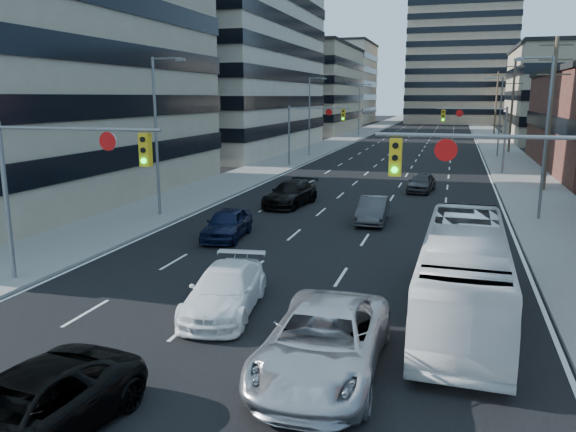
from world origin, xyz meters
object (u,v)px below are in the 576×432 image
at_px(black_pickup, 22,413).
at_px(sedan_blue, 227,224).
at_px(transit_bus, 464,272).
at_px(white_van, 225,290).
at_px(silver_suv, 324,342).

xyz_separation_m(black_pickup, sedan_blue, (-2.62, 16.85, 0.00)).
bearing_deg(sedan_blue, transit_bus, -39.00).
distance_m(black_pickup, transit_bus, 12.77).
height_order(white_van, transit_bus, transit_bus).
distance_m(black_pickup, sedan_blue, 17.05).
bearing_deg(transit_bus, white_van, -165.73).
xyz_separation_m(silver_suv, sedan_blue, (-7.66, 12.16, -0.11)).
xyz_separation_m(black_pickup, silver_suv, (5.04, 4.69, 0.11)).
bearing_deg(transit_bus, silver_suv, -123.54).
bearing_deg(transit_bus, sedan_blue, 147.76).
height_order(white_van, sedan_blue, sedan_blue).
xyz_separation_m(white_van, sedan_blue, (-3.66, 9.00, 0.01)).
xyz_separation_m(white_van, transit_bus, (7.37, 1.71, 0.74)).
bearing_deg(silver_suv, white_van, 140.90).
distance_m(silver_suv, sedan_blue, 14.37).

